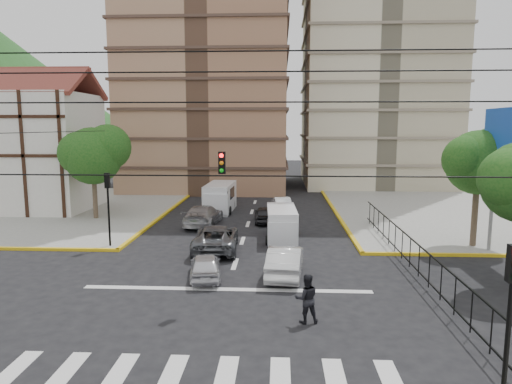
# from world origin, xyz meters

# --- Properties ---
(ground) EXTENTS (160.00, 160.00, 0.00)m
(ground) POSITION_xyz_m (0.00, 0.00, 0.00)
(ground) COLOR black
(ground) RESTS_ON ground
(sidewalk_nw) EXTENTS (26.00, 26.00, 0.15)m
(sidewalk_nw) POSITION_xyz_m (-20.00, 20.00, 0.07)
(sidewalk_nw) COLOR gray
(sidewalk_nw) RESTS_ON ground
(sidewalk_ne) EXTENTS (26.00, 26.00, 0.15)m
(sidewalk_ne) POSITION_xyz_m (20.00, 20.00, 0.07)
(sidewalk_ne) COLOR gray
(sidewalk_ne) RESTS_ON ground
(crosswalk_stripes) EXTENTS (12.00, 2.40, 0.01)m
(crosswalk_stripes) POSITION_xyz_m (0.00, -6.00, 0.01)
(crosswalk_stripes) COLOR silver
(crosswalk_stripes) RESTS_ON ground
(stop_line) EXTENTS (13.00, 0.40, 0.01)m
(stop_line) POSITION_xyz_m (0.00, 1.20, 0.01)
(stop_line) COLOR silver
(stop_line) RESTS_ON ground
(tudor_building) EXTENTS (10.80, 8.05, 12.23)m
(tudor_building) POSITION_xyz_m (-19.00, 20.00, 5.25)
(tudor_building) COLOR silver
(tudor_building) RESTS_ON ground
(park_fence) EXTENTS (0.10, 22.50, 1.66)m
(park_fence) POSITION_xyz_m (9.00, 4.50, 0.00)
(park_fence) COLOR black
(park_fence) RESTS_ON ground
(tree_park_c) EXTENTS (4.65, 3.80, 7.25)m
(tree_park_c) POSITION_xyz_m (14.09, 9.01, 5.34)
(tree_park_c) COLOR #473828
(tree_park_c) RESTS_ON ground
(tree_tudor) EXTENTS (5.39, 4.40, 7.43)m
(tree_tudor) POSITION_xyz_m (-11.90, 16.01, 5.22)
(tree_tudor) COLOR #473828
(tree_tudor) RESTS_ON ground
(traffic_light_se) EXTENTS (0.28, 0.22, 4.40)m
(traffic_light_se) POSITION_xyz_m (7.80, -7.80, 3.11)
(traffic_light_se) COLOR black
(traffic_light_se) RESTS_ON ground
(traffic_light_nw) EXTENTS (0.28, 0.22, 4.40)m
(traffic_light_nw) POSITION_xyz_m (-7.80, 7.80, 3.11)
(traffic_light_nw) COLOR black
(traffic_light_nw) RESTS_ON ground
(traffic_light_hanging) EXTENTS (18.00, 9.12, 0.92)m
(traffic_light_hanging) POSITION_xyz_m (0.00, -2.04, 5.90)
(traffic_light_hanging) COLOR black
(traffic_light_hanging) RESTS_ON ground
(van_right_lane) EXTENTS (1.99, 4.66, 2.07)m
(van_right_lane) POSITION_xyz_m (2.50, 10.15, 1.01)
(van_right_lane) COLOR silver
(van_right_lane) RESTS_ON ground
(van_left_lane) EXTENTS (2.32, 5.41, 2.40)m
(van_left_lane) POSITION_xyz_m (-2.74, 19.86, 1.17)
(van_left_lane) COLOR silver
(van_left_lane) RESTS_ON ground
(car_silver_front_left) EXTENTS (2.00, 3.78, 1.22)m
(car_silver_front_left) POSITION_xyz_m (-1.20, 2.70, 0.61)
(car_silver_front_left) COLOR silver
(car_silver_front_left) RESTS_ON ground
(car_white_front_right) EXTENTS (1.98, 4.67, 1.50)m
(car_white_front_right) POSITION_xyz_m (2.65, 3.26, 0.75)
(car_white_front_right) COLOR silver
(car_white_front_right) RESTS_ON ground
(car_grey_mid_left) EXTENTS (2.83, 5.57, 1.51)m
(car_grey_mid_left) POSITION_xyz_m (-1.38, 7.70, 0.75)
(car_grey_mid_left) COLOR #54565B
(car_grey_mid_left) RESTS_ON ground
(car_silver_rear_left) EXTENTS (2.57, 5.40, 1.52)m
(car_silver_rear_left) POSITION_xyz_m (-3.27, 14.43, 0.76)
(car_silver_rear_left) COLOR #A2A1A6
(car_silver_rear_left) RESTS_ON ground
(car_darkgrey_mid_right) EXTENTS (1.72, 3.80, 1.26)m
(car_darkgrey_mid_right) POSITION_xyz_m (1.23, 15.65, 0.63)
(car_darkgrey_mid_right) COLOR black
(car_darkgrey_mid_right) RESTS_ON ground
(car_white_rear_right) EXTENTS (1.82, 3.97, 1.26)m
(car_white_rear_right) POSITION_xyz_m (2.53, 20.46, 0.63)
(car_white_rear_right) COLOR white
(car_white_rear_right) RESTS_ON ground
(pedestrian_crosswalk) EXTENTS (0.99, 0.82, 1.86)m
(pedestrian_crosswalk) POSITION_xyz_m (3.37, -2.10, 0.93)
(pedestrian_crosswalk) COLOR black
(pedestrian_crosswalk) RESTS_ON ground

